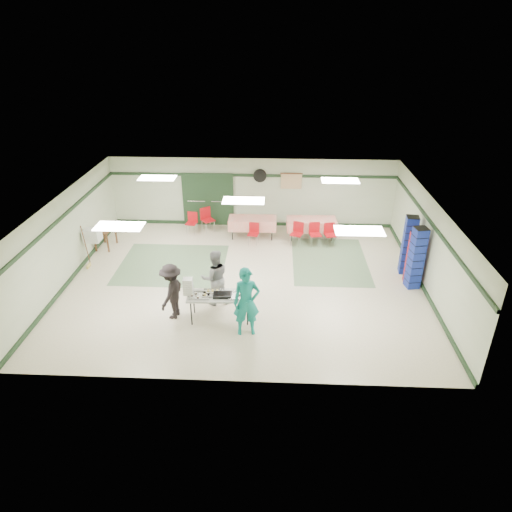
{
  "coord_description": "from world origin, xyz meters",
  "views": [
    {
      "loc": [
        0.94,
        -12.37,
        7.26
      ],
      "look_at": [
        0.37,
        -0.3,
        1.05
      ],
      "focal_mm": 32.0,
      "sensor_mm": 36.0,
      "label": 1
    }
  ],
  "objects_px": {
    "crate_stack_red": "(413,259)",
    "volunteer_dark": "(172,291)",
    "dining_table_b": "(252,223)",
    "office_printer": "(92,235)",
    "broom": "(86,246)",
    "chair_a": "(315,232)",
    "chair_d": "(254,231)",
    "crate_stack_blue_a": "(408,245)",
    "chair_c": "(330,232)",
    "dining_table_a": "(311,224)",
    "volunteer_teal": "(247,302)",
    "crate_stack_blue_b": "(416,258)",
    "volunteer_grey": "(215,278)",
    "chair_loose_a": "(207,217)",
    "printer_table": "(104,231)",
    "serving_table": "(220,297)",
    "chair_b": "(297,231)",
    "chair_loose_b": "(192,220)"
  },
  "relations": [
    {
      "from": "crate_stack_blue_a",
      "to": "chair_b",
      "type": "bearing_deg",
      "value": 150.22
    },
    {
      "from": "volunteer_teal",
      "to": "office_printer",
      "type": "bearing_deg",
      "value": 135.99
    },
    {
      "from": "chair_a",
      "to": "printer_table",
      "type": "xyz_separation_m",
      "value": [
        -7.51,
        -0.57,
        0.12
      ]
    },
    {
      "from": "crate_stack_blue_b",
      "to": "office_printer",
      "type": "relative_size",
      "value": 3.8
    },
    {
      "from": "dining_table_b",
      "to": "office_printer",
      "type": "distance_m",
      "value": 5.68
    },
    {
      "from": "volunteer_teal",
      "to": "dining_table_b",
      "type": "bearing_deg",
      "value": 82.79
    },
    {
      "from": "volunteer_teal",
      "to": "dining_table_b",
      "type": "height_order",
      "value": "volunteer_teal"
    },
    {
      "from": "volunteer_grey",
      "to": "crate_stack_red",
      "type": "relative_size",
      "value": 0.98
    },
    {
      "from": "crate_stack_blue_a",
      "to": "crate_stack_blue_b",
      "type": "xyz_separation_m",
      "value": [
        0.0,
        -0.91,
        0.01
      ]
    },
    {
      "from": "chair_a",
      "to": "crate_stack_blue_a",
      "type": "bearing_deg",
      "value": -44.97
    },
    {
      "from": "volunteer_dark",
      "to": "dining_table_a",
      "type": "height_order",
      "value": "volunteer_dark"
    },
    {
      "from": "dining_table_a",
      "to": "broom",
      "type": "height_order",
      "value": "broom"
    },
    {
      "from": "crate_stack_red",
      "to": "chair_a",
      "type": "bearing_deg",
      "value": 136.65
    },
    {
      "from": "dining_table_a",
      "to": "chair_loose_a",
      "type": "bearing_deg",
      "value": 171.27
    },
    {
      "from": "serving_table",
      "to": "dining_table_b",
      "type": "height_order",
      "value": "dining_table_b"
    },
    {
      "from": "chair_c",
      "to": "crate_stack_blue_a",
      "type": "relative_size",
      "value": 0.43
    },
    {
      "from": "chair_a",
      "to": "chair_loose_b",
      "type": "xyz_separation_m",
      "value": [
        -4.62,
        0.85,
        -0.01
      ]
    },
    {
      "from": "chair_a",
      "to": "chair_loose_b",
      "type": "distance_m",
      "value": 4.7
    },
    {
      "from": "printer_table",
      "to": "broom",
      "type": "relative_size",
      "value": 0.62
    },
    {
      "from": "volunteer_grey",
      "to": "dining_table_a",
      "type": "bearing_deg",
      "value": -140.63
    },
    {
      "from": "dining_table_b",
      "to": "chair_a",
      "type": "relative_size",
      "value": 2.09
    },
    {
      "from": "chair_d",
      "to": "crate_stack_blue_a",
      "type": "xyz_separation_m",
      "value": [
        5.0,
        -1.95,
        0.49
      ]
    },
    {
      "from": "chair_b",
      "to": "chair_c",
      "type": "distance_m",
      "value": 1.17
    },
    {
      "from": "chair_d",
      "to": "office_printer",
      "type": "relative_size",
      "value": 1.53
    },
    {
      "from": "chair_a",
      "to": "broom",
      "type": "distance_m",
      "value": 7.87
    },
    {
      "from": "volunteer_teal",
      "to": "crate_stack_red",
      "type": "height_order",
      "value": "volunteer_teal"
    },
    {
      "from": "volunteer_teal",
      "to": "broom",
      "type": "relative_size",
      "value": 1.25
    },
    {
      "from": "printer_table",
      "to": "volunteer_dark",
      "type": "bearing_deg",
      "value": -47.29
    },
    {
      "from": "chair_b",
      "to": "crate_stack_red",
      "type": "bearing_deg",
      "value": -16.06
    },
    {
      "from": "dining_table_a",
      "to": "volunteer_grey",
      "type": "bearing_deg",
      "value": -125.18
    },
    {
      "from": "volunteer_dark",
      "to": "dining_table_a",
      "type": "bearing_deg",
      "value": 156.23
    },
    {
      "from": "volunteer_dark",
      "to": "office_printer",
      "type": "xyz_separation_m",
      "value": [
        -3.33,
        3.16,
        0.15
      ]
    },
    {
      "from": "office_printer",
      "to": "volunteer_teal",
      "type": "bearing_deg",
      "value": -34.62
    },
    {
      "from": "serving_table",
      "to": "printer_table",
      "type": "xyz_separation_m",
      "value": [
        -4.63,
        4.27,
        -0.07
      ]
    },
    {
      "from": "serving_table",
      "to": "volunteer_teal",
      "type": "bearing_deg",
      "value": -40.01
    },
    {
      "from": "printer_table",
      "to": "chair_loose_a",
      "type": "bearing_deg",
      "value": 29.59
    },
    {
      "from": "volunteer_teal",
      "to": "crate_stack_blue_b",
      "type": "xyz_separation_m",
      "value": [
        4.91,
        2.55,
        0.04
      ]
    },
    {
      "from": "dining_table_b",
      "to": "broom",
      "type": "xyz_separation_m",
      "value": [
        -5.3,
        -2.63,
        0.21
      ]
    },
    {
      "from": "volunteer_dark",
      "to": "chair_d",
      "type": "xyz_separation_m",
      "value": [
        1.97,
        4.78,
        -0.32
      ]
    },
    {
      "from": "dining_table_b",
      "to": "chair_b",
      "type": "xyz_separation_m",
      "value": [
        1.66,
        -0.57,
        -0.05
      ]
    },
    {
      "from": "crate_stack_red",
      "to": "volunteer_dark",
      "type": "bearing_deg",
      "value": -162.89
    },
    {
      "from": "chair_d",
      "to": "volunteer_teal",
      "type": "bearing_deg",
      "value": -79.69
    },
    {
      "from": "chair_loose_a",
      "to": "printer_table",
      "type": "bearing_deg",
      "value": 168.97
    },
    {
      "from": "volunteer_teal",
      "to": "chair_d",
      "type": "height_order",
      "value": "volunteer_teal"
    },
    {
      "from": "broom",
      "to": "dining_table_a",
      "type": "bearing_deg",
      "value": 12.08
    },
    {
      "from": "volunteer_dark",
      "to": "dining_table_b",
      "type": "xyz_separation_m",
      "value": [
        1.89,
        5.35,
        -0.23
      ]
    },
    {
      "from": "chair_a",
      "to": "broom",
      "type": "xyz_separation_m",
      "value": [
        -7.59,
        -2.07,
        0.26
      ]
    },
    {
      "from": "dining_table_a",
      "to": "chair_d",
      "type": "xyz_separation_m",
      "value": [
        -2.12,
        -0.57,
        -0.08
      ]
    },
    {
      "from": "printer_table",
      "to": "broom",
      "type": "height_order",
      "value": "broom"
    },
    {
      "from": "chair_a",
      "to": "volunteer_grey",
      "type": "bearing_deg",
      "value": -137.47
    }
  ]
}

